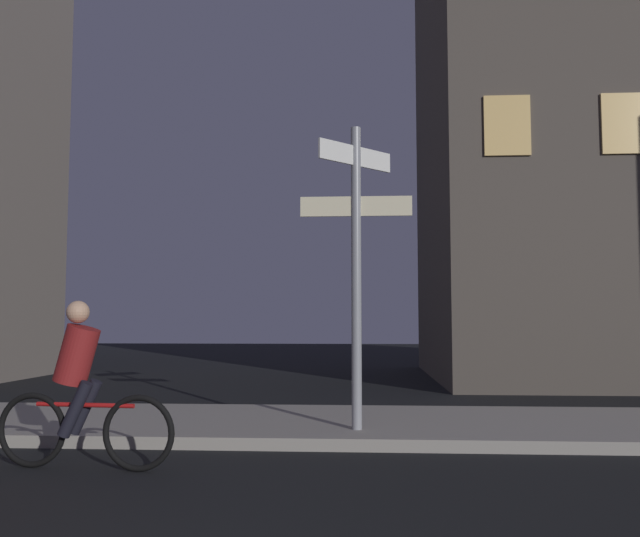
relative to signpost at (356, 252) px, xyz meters
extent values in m
cube|color=gray|center=(-0.68, 0.81, -2.18)|extent=(40.00, 2.96, 0.14)
cylinder|color=gray|center=(0.00, 0.00, -0.29)|extent=(0.12, 0.12, 3.62)
cube|color=white|center=(0.00, 0.00, 1.17)|extent=(0.86, 0.86, 0.24)
cube|color=beige|center=(0.00, 0.00, 0.55)|extent=(1.35, 0.03, 0.24)
torus|color=black|center=(-2.04, -1.75, -1.89)|extent=(0.72, 0.14, 0.72)
torus|color=black|center=(-3.13, -1.63, -1.89)|extent=(0.72, 0.14, 0.72)
cylinder|color=red|center=(-2.59, -1.69, -1.64)|extent=(1.00, 0.15, 0.04)
cylinder|color=maroon|center=(-2.69, -1.68, -1.16)|extent=(0.48, 0.37, 0.61)
sphere|color=tan|center=(-2.69, -1.68, -0.75)|extent=(0.22, 0.22, 0.22)
cylinder|color=black|center=(-2.63, -1.59, -1.67)|extent=(0.35, 0.16, 0.55)
cylinder|color=black|center=(-2.65, -1.77, -1.67)|extent=(0.35, 0.16, 0.55)
cube|color=#F2C672|center=(2.92, 5.12, 2.99)|extent=(0.90, 0.06, 1.20)
cube|color=#F2C672|center=(5.18, 5.12, 2.99)|extent=(0.90, 0.06, 1.20)
camera|label=1|loc=(0.08, -8.10, -0.83)|focal=38.03mm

